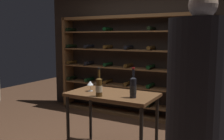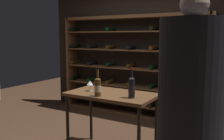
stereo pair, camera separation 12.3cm
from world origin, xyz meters
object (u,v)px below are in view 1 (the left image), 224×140
Objects in this scene: tasting_table at (112,100)px; person_bystander_dark_jacket at (198,114)px; wine_glass_stemmed_right at (90,84)px; wine_bottle_gold_foil at (99,86)px; wine_rack at (129,67)px; wine_bottle_red_label at (133,87)px.

person_bystander_dark_jacket is at bearing -40.12° from tasting_table.
tasting_table is 8.24× the size of wine_glass_stemmed_right.
wine_bottle_gold_foil is 0.33m from wine_glass_stemmed_right.
wine_rack is 3.31m from person_bystander_dark_jacket.
tasting_table is 3.21× the size of wine_bottle_gold_foil.
tasting_table is at bearing 163.42° from wine_bottle_red_label.
wine_glass_stemmed_right is (-0.67, 0.07, -0.03)m from wine_bottle_red_label.
person_bystander_dark_jacket is (1.29, -1.09, 0.30)m from tasting_table.
wine_rack is 1.78m from tasting_table.
wine_bottle_gold_foil is at bearing -161.19° from wine_bottle_red_label.
wine_bottle_gold_foil is (-0.40, -0.14, -0.01)m from wine_bottle_red_label.
wine_rack reaches higher than wine_glass_stemmed_right.
wine_rack reaches higher than wine_bottle_gold_foil.
wine_bottle_red_label reaches higher than wine_glass_stemmed_right.
wine_rack is 1.73m from wine_glass_stemmed_right.
wine_rack reaches higher than person_bystander_dark_jacket.
person_bystander_dark_jacket is at bearing -46.23° from wine_bottle_red_label.
wine_rack is 1.62× the size of person_bystander_dark_jacket.
tasting_table is (0.54, -1.67, -0.24)m from wine_rack.
wine_bottle_red_label is at bearing -168.80° from person_bystander_dark_jacket.
wine_bottle_gold_foil reaches higher than wine_glass_stemmed_right.
wine_bottle_gold_foil is at bearing -75.79° from wine_rack.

